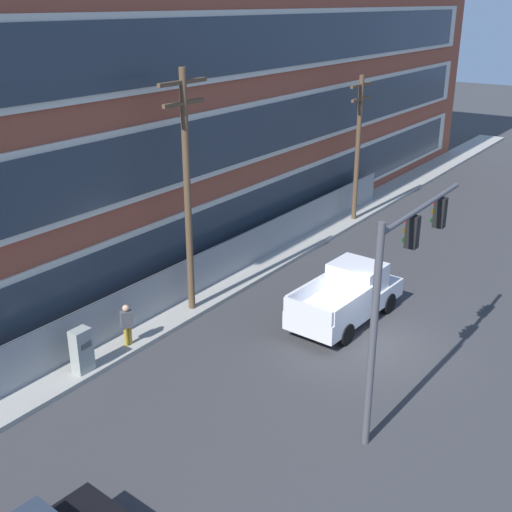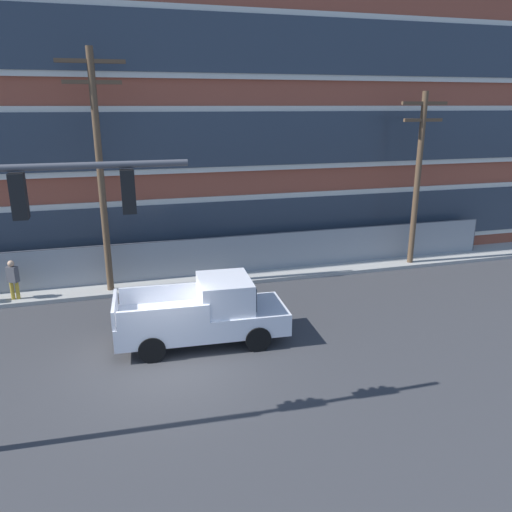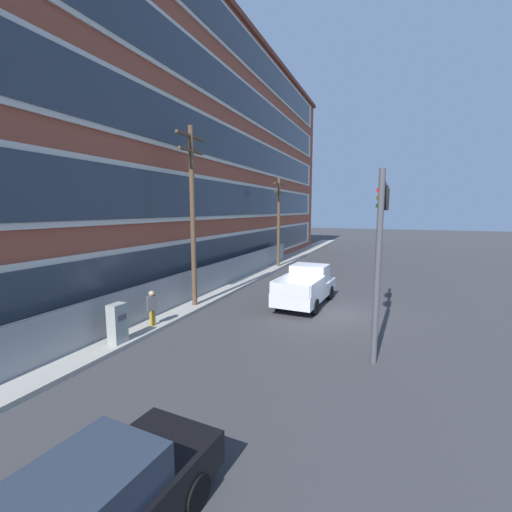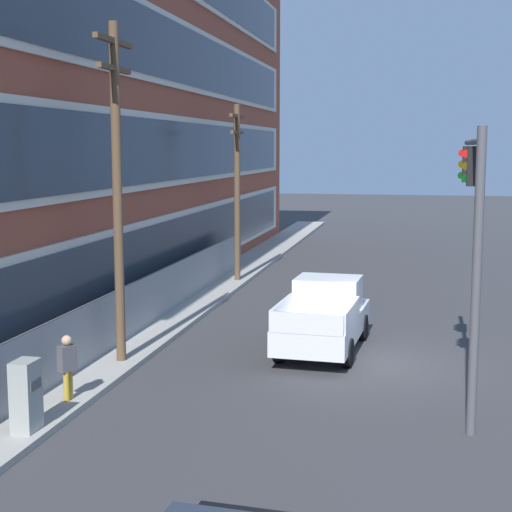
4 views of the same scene
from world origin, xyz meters
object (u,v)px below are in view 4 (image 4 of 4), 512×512
Objects in this scene: pickup_truck_white at (324,317)px; utility_pole_near_corner at (117,181)px; traffic_signal_mast at (474,213)px; electrical_cabinet at (26,399)px; pedestrian_near_cabinet at (67,366)px; utility_pole_midblock at (237,186)px.

pickup_truck_white is 0.59× the size of utility_pole_near_corner.
electrical_cabinet is at bearing 112.08° from traffic_signal_mast.
traffic_signal_mast is at bearing -79.89° from pedestrian_near_cabinet.
pedestrian_near_cabinet is (-1.61, 9.04, -3.55)m from traffic_signal_mast.
utility_pole_near_corner is 6.97m from electrical_cabinet.
utility_pole_midblock is at bearing -0.05° from pedestrian_near_cabinet.
pickup_truck_white is at bearing -60.88° from utility_pole_near_corner.
pickup_truck_white is 8.24m from pedestrian_near_cabinet.
pedestrian_near_cabinet is (-6.41, 5.17, 0.01)m from pickup_truck_white.
utility_pole_midblock is at bearing 25.91° from pickup_truck_white.
utility_pole_midblock reaches higher than electrical_cabinet.
pickup_truck_white is 3.31× the size of electrical_cabinet.
traffic_signal_mast is 7.11m from pickup_truck_white.
traffic_signal_mast is 3.88× the size of electrical_cabinet.
utility_pole_near_corner reaches higher than utility_pole_midblock.
pickup_truck_white is at bearing -154.09° from utility_pole_midblock.
traffic_signal_mast is 10.39m from electrical_cabinet.
pickup_truck_white is 12.27m from utility_pole_midblock.
electrical_cabinet is at bearing -178.80° from pedestrian_near_cabinet.
pedestrian_near_cabinet is at bearing 179.95° from utility_pole_midblock.
pedestrian_near_cabinet is (-3.48, -0.08, -4.10)m from utility_pole_near_corner.
utility_pole_midblock reaches higher than traffic_signal_mast.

